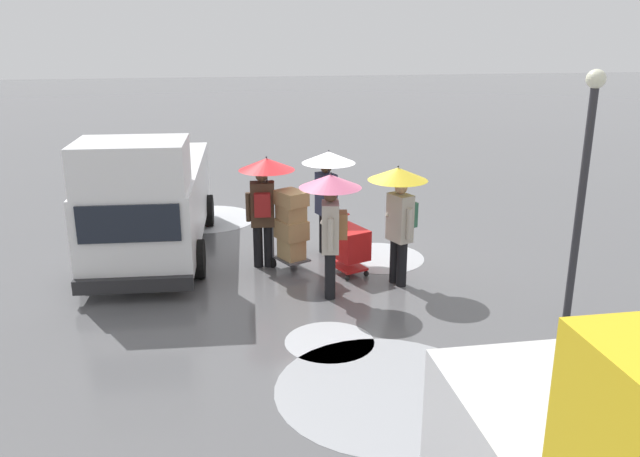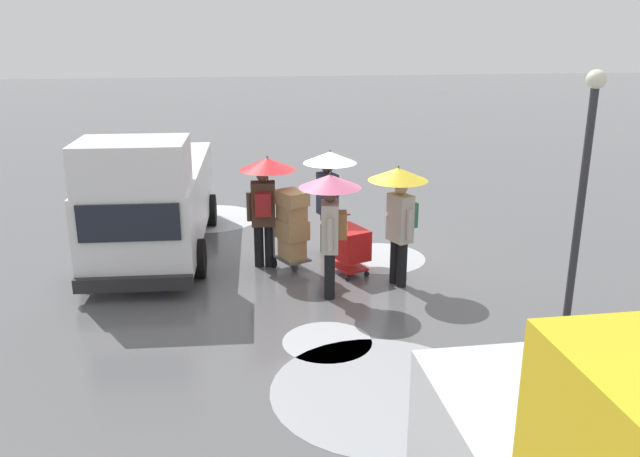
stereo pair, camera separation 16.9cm
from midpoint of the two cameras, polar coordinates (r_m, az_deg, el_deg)
name	(u,v)px [view 1 (the left image)]	position (r m, az deg, el deg)	size (l,w,h in m)	color
ground_plane	(335,255)	(13.18, 0.92, -2.35)	(90.00, 90.00, 0.00)	#5B5B5E
slush_patch_near_cluster	(208,219)	(15.85, -10.04, 0.86)	(2.30, 2.30, 0.01)	silver
slush_patch_under_van	(329,341)	(9.76, 0.33, -9.82)	(1.32, 1.32, 0.01)	#ADAFB5
slush_patch_mid_street	(385,390)	(8.64, 5.08, -13.83)	(2.83, 2.83, 0.01)	#999BA0
slush_patch_far_side	(379,257)	(13.10, 4.77, -2.53)	(1.80, 1.80, 0.01)	#ADAFB5
cargo_van_parked_right	(150,198)	(13.33, -14.95, 2.58)	(2.37, 5.42, 2.60)	white
shopping_cart_vendor	(348,244)	(12.08, 2.07, -1.39)	(0.82, 0.97, 1.04)	red
hand_dolly_boxes	(291,225)	(12.17, -2.94, 0.32)	(0.77, 0.85, 1.53)	#515156
pedestrian_pink_side	(327,178)	(12.79, 0.28, 4.44)	(1.04, 1.04, 2.15)	black
pedestrian_black_side	(399,199)	(11.40, 6.50, 2.61)	(1.04, 1.04, 2.15)	black
pedestrian_white_side	(265,187)	(12.18, -5.25, 3.62)	(1.04, 1.04, 2.15)	black
pedestrian_far_side	(331,207)	(10.81, 0.50, 1.88)	(1.04, 1.04, 2.15)	black
street_lamp	(584,172)	(10.44, 21.63, 4.61)	(0.28, 0.28, 3.86)	#2D2D33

